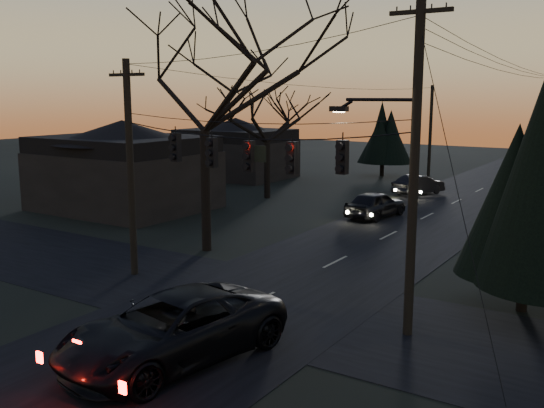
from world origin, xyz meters
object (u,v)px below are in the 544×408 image
Objects in this scene: utility_pole_left at (135,274)px; suv_near at (173,329)px; bare_tree_left at (204,81)px; evergreen_right at (532,171)px; utility_pole_far_l at (428,176)px; sedan_oncoming_b at (419,185)px; utility_pole_right at (407,334)px; sedan_oncoming_a at (376,204)px.

utility_pole_left reaches higher than suv_near.
bare_tree_left is 13.75m from suv_near.
utility_pole_left is 15.30m from evergreen_right.
evergreen_right is (13.98, -31.97, 4.73)m from utility_pole_far_l.
utility_pole_far_l reaches higher than sedan_oncoming_b.
utility_pole_far_l is (-11.50, 36.00, 0.00)m from utility_pole_right.
utility_pole_right is 37.79m from utility_pole_far_l.
utility_pole_far_l is 32.35m from bare_tree_left.
utility_pole_far_l reaches higher than suv_near.
utility_pole_far_l is at bearing 113.62° from evergreen_right.
evergreen_right reaches higher than utility_pole_left.
bare_tree_left is 22.22m from sedan_oncoming_b.
utility_pole_left reaches higher than sedan_oncoming_b.
utility_pole_right is 7.07m from suv_near.
evergreen_right is 1.94× the size of sedan_oncoming_b.
bare_tree_left is at bearing 177.68° from evergreen_right.
sedan_oncoming_a is at bearing 109.63° from suv_near.
evergreen_right is 1.79× the size of sedan_oncoming_a.
suv_near is (6.80, -41.21, 0.90)m from utility_pole_far_l.
bare_tree_left is (0.01, 4.60, 7.75)m from utility_pole_left.
bare_tree_left is 1.70× the size of suv_near.
utility_pole_left reaches higher than sedan_oncoming_a.
utility_pole_right is 1.21× the size of evergreen_right.
evergreen_right is at bearing -66.38° from utility_pole_far_l.
evergreen_right is 1.27× the size of suv_near.
utility_pole_far_l is 0.97× the size of evergreen_right.
suv_near is (6.80, -5.21, 0.90)m from utility_pole_left.
utility_pole_left is 1.84× the size of sedan_oncoming_a.
utility_pole_left is at bearing -90.16° from bare_tree_left.
bare_tree_left is at bearing 102.65° from sedan_oncoming_b.
utility_pole_far_l is 35.21m from evergreen_right.
evergreen_right is at bearing 63.01° from suv_near.
utility_pole_far_l is at bearing 107.72° from utility_pole_right.
utility_pole_left is at bearing 85.58° from sedan_oncoming_a.
sedan_oncoming_b is at bearing -75.10° from utility_pole_far_l.
utility_pole_left is 36.00m from utility_pole_far_l.
sedan_oncoming_a is (3.53, -20.00, 0.79)m from utility_pole_far_l.
suv_near is 1.52× the size of sedan_oncoming_b.
utility_pole_far_l is at bearing 90.02° from bare_tree_left.
sedan_oncoming_a is (3.53, 16.00, 0.79)m from utility_pole_left.
evergreen_right is at bearing 139.14° from sedan_oncoming_a.
sedan_oncoming_b is (-11.18, 21.45, -4.03)m from evergreen_right.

